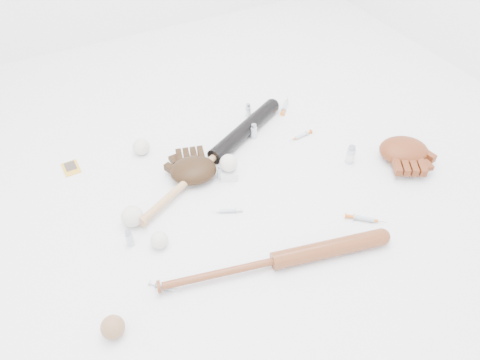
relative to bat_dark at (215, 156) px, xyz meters
name	(u,v)px	position (x,y,z in m)	size (l,w,h in m)	color
bat_dark	(215,156)	(0.00, 0.00, 0.00)	(0.97, 0.07, 0.07)	black
bat_wood	(275,261)	(-0.05, -0.59, 0.00)	(0.86, 0.06, 0.06)	brown
glove_dark	(193,170)	(-0.12, -0.04, 0.01)	(0.23, 0.23, 0.08)	black
glove_tan	(404,150)	(0.73, -0.35, 0.01)	(0.25, 0.25, 0.09)	maroon
trading_card	(71,168)	(-0.57, 0.25, -0.03)	(0.07, 0.09, 0.01)	gold
pedestal	(229,173)	(0.01, -0.11, -0.02)	(0.07, 0.07, 0.04)	white
baseball_on_pedestal	(229,163)	(0.01, -0.11, 0.04)	(0.07, 0.07, 0.07)	silver
baseball_left	(132,216)	(-0.43, -0.17, 0.01)	(0.08, 0.08, 0.08)	silver
baseball_upper	(141,147)	(-0.26, 0.21, 0.00)	(0.07, 0.07, 0.07)	silver
baseball_mid	(159,240)	(-0.37, -0.32, 0.00)	(0.07, 0.07, 0.07)	silver
baseball_aged	(113,327)	(-0.62, -0.58, 0.00)	(0.07, 0.07, 0.07)	#966C48
syringe_0	(164,287)	(-0.43, -0.50, -0.03)	(0.13, 0.02, 0.02)	#ADBCC6
syringe_1	(228,211)	(-0.08, -0.29, -0.03)	(0.14, 0.02, 0.02)	#ADBCC6
syringe_2	(285,106)	(0.48, 0.21, -0.03)	(0.17, 0.03, 0.02)	#ADBCC6
syringe_3	(364,219)	(0.36, -0.57, -0.03)	(0.17, 0.03, 0.02)	#ADBCC6
syringe_4	(301,136)	(0.42, -0.03, -0.03)	(0.14, 0.02, 0.02)	#ADBCC6
vial_0	(248,110)	(0.29, 0.23, 0.00)	(0.03, 0.03, 0.07)	silver
vial_1	(254,131)	(0.23, 0.07, 0.00)	(0.03, 0.03, 0.07)	silver
vial_2	(220,172)	(-0.02, -0.10, 0.00)	(0.03, 0.03, 0.07)	silver
vial_3	(351,154)	(0.52, -0.27, 0.01)	(0.04, 0.04, 0.09)	silver
vial_4	(130,238)	(-0.47, -0.26, 0.00)	(0.03, 0.03, 0.07)	silver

